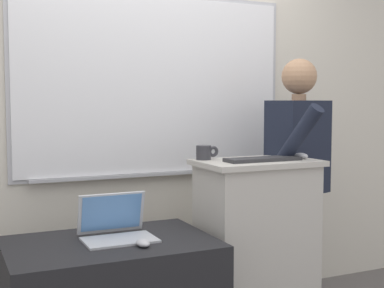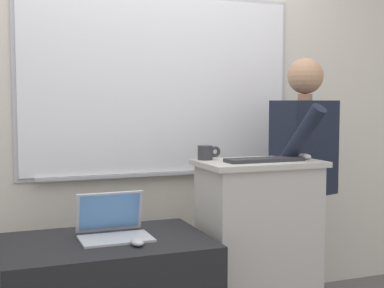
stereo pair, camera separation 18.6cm
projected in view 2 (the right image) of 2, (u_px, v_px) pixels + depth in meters
back_wall at (148, 100)px, 3.49m from camera, size 6.40×0.17×2.73m
lectern_podium at (258, 251)px, 3.03m from camera, size 0.68×0.43×1.03m
person_presenter at (304, 170)px, 3.32m from camera, size 0.58×0.61×1.63m
laptop at (112, 223)px, 2.66m from camera, size 0.35×0.28×0.22m
wireless_keyboard at (264, 160)px, 2.94m from camera, size 0.44×0.13×0.02m
computer_mouse_by_laptop at (137, 242)px, 2.49m from camera, size 0.06×0.10×0.03m
computer_mouse_by_keyboard at (305, 156)px, 3.04m from camera, size 0.06×0.10×0.03m
coffee_mug at (206, 153)px, 3.03m from camera, size 0.14×0.08×0.08m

